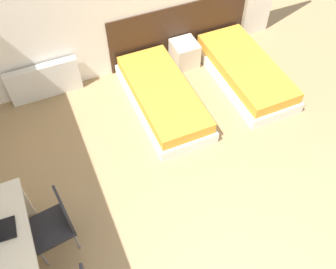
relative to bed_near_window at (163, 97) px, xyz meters
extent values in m
cube|color=#382316|center=(0.73, 1.02, 0.31)|extent=(2.43, 0.03, 0.97)
cube|color=silver|center=(0.00, 0.00, -0.09)|extent=(0.88, 1.97, 0.18)
cube|color=gold|center=(0.00, 0.00, 0.10)|extent=(0.80, 1.89, 0.19)
cube|color=silver|center=(1.45, 0.00, -0.09)|extent=(0.88, 1.97, 0.18)
cube|color=gold|center=(1.45, 0.00, 0.10)|extent=(0.80, 1.89, 0.19)
cube|color=beige|center=(0.73, 0.77, 0.03)|extent=(0.41, 0.42, 0.42)
cube|color=silver|center=(-1.58, 0.94, 0.12)|extent=(1.10, 0.12, 0.59)
cube|color=beige|center=(-2.43, -2.00, 0.57)|extent=(0.57, 1.93, 0.04)
cube|color=beige|center=(-2.43, -1.05, 0.19)|extent=(0.51, 0.04, 0.73)
cube|color=#232328|center=(-2.01, -1.56, 0.23)|extent=(0.50, 0.50, 0.05)
cube|color=#232328|center=(-1.80, -1.54, 0.46)|extent=(0.08, 0.40, 0.41)
cylinder|color=slate|center=(-2.17, -1.78, 0.02)|extent=(0.02, 0.02, 0.39)
cylinder|color=slate|center=(-2.22, -1.40, 0.02)|extent=(0.02, 0.02, 0.39)
cylinder|color=slate|center=(-1.79, -1.73, 0.02)|extent=(0.02, 0.02, 0.39)
cylinder|color=slate|center=(-1.84, -1.35, 0.02)|extent=(0.02, 0.02, 0.39)
camera|label=1|loc=(-1.52, -3.70, 4.09)|focal=40.00mm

